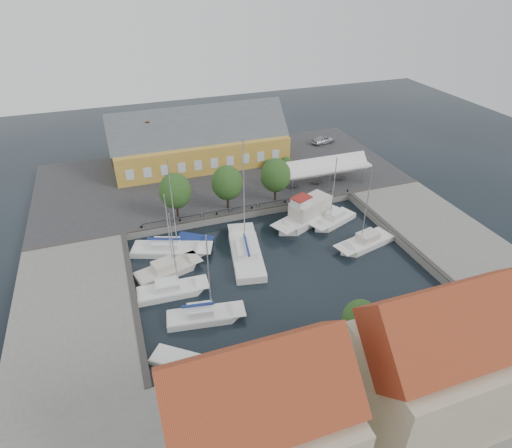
% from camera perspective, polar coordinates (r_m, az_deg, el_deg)
% --- Properties ---
extents(ground, '(140.00, 140.00, 0.00)m').
position_cam_1_polar(ground, '(51.11, 2.24, -4.81)').
color(ground, black).
rests_on(ground, ground).
extents(north_quay, '(56.00, 26.00, 1.00)m').
position_cam_1_polar(north_quay, '(69.64, -4.68, 6.35)').
color(north_quay, '#2D2D30').
rests_on(north_quay, ground).
extents(west_quay, '(12.00, 24.00, 1.00)m').
position_cam_1_polar(west_quay, '(47.33, -22.89, -10.67)').
color(west_quay, slate).
rests_on(west_quay, ground).
extents(east_quay, '(12.00, 24.00, 1.00)m').
position_cam_1_polar(east_quay, '(59.98, 22.97, -0.93)').
color(east_quay, slate).
rests_on(east_quay, ground).
extents(south_bank, '(56.00, 14.00, 1.00)m').
position_cam_1_polar(south_bank, '(37.89, 14.83, -22.37)').
color(south_bank, slate).
rests_on(south_bank, ground).
extents(quay_edge_fittings, '(56.00, 24.72, 0.40)m').
position_cam_1_polar(quay_edge_fittings, '(54.14, 0.46, -1.05)').
color(quay_edge_fittings, '#383533').
rests_on(quay_edge_fittings, north_quay).
extents(warehouse, '(28.56, 14.00, 9.55)m').
position_cam_1_polar(warehouse, '(72.35, -7.98, 10.56)').
color(warehouse, gold).
rests_on(warehouse, north_quay).
extents(tent_canopy, '(14.00, 4.00, 2.83)m').
position_cam_1_polar(tent_canopy, '(65.84, 9.15, 7.51)').
color(tent_canopy, white).
rests_on(tent_canopy, north_quay).
extents(quay_trees, '(18.20, 4.20, 6.30)m').
position_cam_1_polar(quay_trees, '(57.71, -3.87, 5.49)').
color(quay_trees, black).
rests_on(quay_trees, north_quay).
extents(car_silver, '(4.68, 2.60, 1.51)m').
position_cam_1_polar(car_silver, '(81.75, 8.96, 11.04)').
color(car_silver, '#A3A5AB').
rests_on(car_silver, north_quay).
extents(car_red, '(3.06, 3.80, 1.21)m').
position_cam_1_polar(car_red, '(65.20, -10.32, 5.10)').
color(car_red, '#4F121C').
rests_on(car_red, north_quay).
extents(center_sailboat, '(5.40, 11.71, 15.22)m').
position_cam_1_polar(center_sailboat, '(51.50, -1.34, -3.97)').
color(center_sailboat, white).
rests_on(center_sailboat, ground).
extents(trawler, '(10.73, 7.00, 5.00)m').
position_cam_1_polar(trawler, '(58.22, 6.83, 1.24)').
color(trawler, white).
rests_on(trawler, ground).
extents(east_boat_a, '(7.47, 4.86, 10.34)m').
position_cam_1_polar(east_boat_a, '(58.83, 10.28, 0.42)').
color(east_boat_a, white).
rests_on(east_boat_a, ground).
extents(east_boat_b, '(8.43, 4.48, 11.11)m').
position_cam_1_polar(east_boat_b, '(55.16, 14.34, -2.50)').
color(east_boat_b, white).
rests_on(east_boat_b, ground).
extents(west_boat_a, '(10.04, 6.02, 12.82)m').
position_cam_1_polar(west_boat_a, '(53.26, -11.40, -3.44)').
color(west_boat_a, white).
rests_on(west_boat_a, ground).
extents(west_boat_b, '(7.99, 4.56, 10.56)m').
position_cam_1_polar(west_boat_b, '(50.04, -11.74, -6.14)').
color(west_boat_b, beige).
rests_on(west_boat_b, ground).
extents(west_boat_c, '(7.77, 2.80, 10.43)m').
position_cam_1_polar(west_boat_c, '(47.18, -11.22, -8.81)').
color(west_boat_c, white).
rests_on(west_boat_c, ground).
extents(west_boat_d, '(8.06, 3.49, 10.57)m').
position_cam_1_polar(west_boat_d, '(43.80, -6.95, -12.20)').
color(west_boat_d, white).
rests_on(west_boat_d, ground).
extents(launch_sw, '(5.59, 4.92, 0.98)m').
position_cam_1_polar(launch_sw, '(40.53, -10.10, -17.64)').
color(launch_sw, white).
rests_on(launch_sw, ground).
extents(launch_nw, '(4.92, 4.18, 0.88)m').
position_cam_1_polar(launch_nw, '(54.85, -8.24, -2.16)').
color(launch_nw, navy).
rests_on(launch_nw, ground).
extents(townhouses, '(36.30, 8.50, 12.00)m').
position_cam_1_polar(townhouses, '(33.68, 21.17, -18.52)').
color(townhouses, '#C4B897').
rests_on(townhouses, south_bank).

